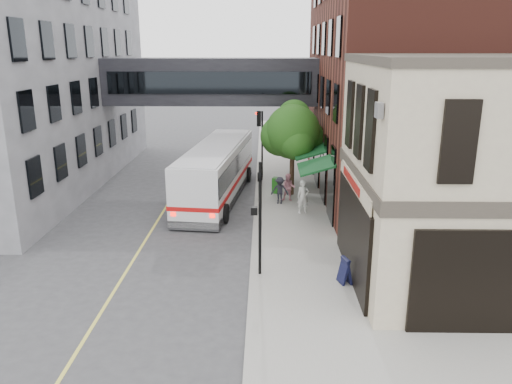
{
  "coord_description": "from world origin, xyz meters",
  "views": [
    {
      "loc": [
        0.56,
        -15.9,
        8.73
      ],
      "look_at": [
        0.22,
        3.53,
        3.04
      ],
      "focal_mm": 35.0,
      "sensor_mm": 36.0,
      "label": 1
    }
  ],
  "objects_px": {
    "pedestrian_a": "(303,197)",
    "sandwich_board": "(345,270)",
    "pedestrian_b": "(288,187)",
    "bus": "(217,169)",
    "pedestrian_c": "(280,190)",
    "newspaper_box": "(277,185)"
  },
  "relations": [
    {
      "from": "pedestrian_a",
      "to": "pedestrian_b",
      "type": "relative_size",
      "value": 1.12
    },
    {
      "from": "bus",
      "to": "pedestrian_a",
      "type": "xyz_separation_m",
      "value": [
        4.87,
        -3.13,
        -0.71
      ]
    },
    {
      "from": "bus",
      "to": "sandwich_board",
      "type": "xyz_separation_m",
      "value": [
        5.85,
        -11.35,
        -1.11
      ]
    },
    {
      "from": "sandwich_board",
      "to": "bus",
      "type": "bearing_deg",
      "value": 99.43
    },
    {
      "from": "pedestrian_b",
      "to": "sandwich_board",
      "type": "bearing_deg",
      "value": -71.38
    },
    {
      "from": "bus",
      "to": "pedestrian_c",
      "type": "distance_m",
      "value": 4.05
    },
    {
      "from": "pedestrian_a",
      "to": "pedestrian_b",
      "type": "distance_m",
      "value": 2.26
    },
    {
      "from": "pedestrian_a",
      "to": "newspaper_box",
      "type": "relative_size",
      "value": 1.88
    },
    {
      "from": "newspaper_box",
      "to": "pedestrian_a",
      "type": "bearing_deg",
      "value": -50.25
    },
    {
      "from": "pedestrian_b",
      "to": "sandwich_board",
      "type": "distance_m",
      "value": 10.51
    },
    {
      "from": "pedestrian_b",
      "to": "pedestrian_c",
      "type": "bearing_deg",
      "value": -126.62
    },
    {
      "from": "bus",
      "to": "pedestrian_a",
      "type": "distance_m",
      "value": 5.83
    },
    {
      "from": "newspaper_box",
      "to": "pedestrian_c",
      "type": "bearing_deg",
      "value": -66.13
    },
    {
      "from": "pedestrian_a",
      "to": "pedestrian_c",
      "type": "relative_size",
      "value": 1.17
    },
    {
      "from": "bus",
      "to": "pedestrian_c",
      "type": "height_order",
      "value": "bus"
    },
    {
      "from": "bus",
      "to": "pedestrian_b",
      "type": "height_order",
      "value": "bus"
    },
    {
      "from": "pedestrian_c",
      "to": "newspaper_box",
      "type": "relative_size",
      "value": 1.61
    },
    {
      "from": "newspaper_box",
      "to": "sandwich_board",
      "type": "distance_m",
      "value": 12.21
    },
    {
      "from": "pedestrian_c",
      "to": "newspaper_box",
      "type": "distance_m",
      "value": 2.13
    },
    {
      "from": "pedestrian_b",
      "to": "pedestrian_a",
      "type": "bearing_deg",
      "value": -62.98
    },
    {
      "from": "pedestrian_c",
      "to": "newspaper_box",
      "type": "height_order",
      "value": "pedestrian_c"
    },
    {
      "from": "pedestrian_a",
      "to": "sandwich_board",
      "type": "bearing_deg",
      "value": -96.84
    }
  ]
}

